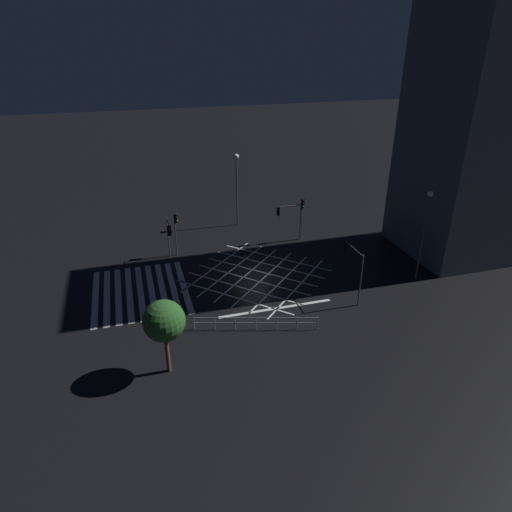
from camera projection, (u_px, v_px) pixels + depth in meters
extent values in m
plane|color=black|center=(256.00, 275.00, 40.59)|extent=(200.00, 200.00, 0.00)
cube|color=silver|center=(184.00, 286.00, 38.98)|extent=(9.18, 0.50, 0.01)
cube|color=silver|center=(173.00, 287.00, 38.75)|extent=(9.18, 0.50, 0.01)
cube|color=silver|center=(162.00, 289.00, 38.53)|extent=(9.18, 0.50, 0.01)
cube|color=silver|center=(151.00, 290.00, 38.30)|extent=(9.18, 0.50, 0.01)
cube|color=silver|center=(140.00, 292.00, 38.08)|extent=(9.18, 0.50, 0.01)
cube|color=silver|center=(129.00, 293.00, 37.85)|extent=(9.18, 0.50, 0.01)
cube|color=silver|center=(118.00, 295.00, 37.63)|extent=(9.18, 0.50, 0.01)
cube|color=silver|center=(107.00, 296.00, 37.40)|extent=(9.18, 0.50, 0.01)
cube|color=silver|center=(95.00, 298.00, 37.18)|extent=(9.18, 0.50, 0.01)
cube|color=silver|center=(232.00, 296.00, 37.39)|extent=(8.03, 8.03, 0.01)
cube|color=silver|center=(218.00, 265.00, 42.35)|extent=(8.03, 8.03, 0.01)
cube|color=silver|center=(242.00, 288.00, 38.67)|extent=(8.03, 8.03, 0.01)
cube|color=silver|center=(233.00, 269.00, 41.65)|extent=(8.03, 8.03, 0.01)
cube|color=silver|center=(252.00, 279.00, 39.95)|extent=(8.03, 8.03, 0.01)
cube|color=silver|center=(248.00, 273.00, 40.94)|extent=(8.03, 8.03, 0.01)
cube|color=silver|center=(260.00, 272.00, 41.23)|extent=(8.03, 8.03, 0.01)
cube|color=silver|center=(264.00, 278.00, 40.24)|extent=(8.03, 8.03, 0.01)
cube|color=silver|center=(269.00, 264.00, 42.51)|extent=(8.03, 8.03, 0.01)
cube|color=silver|center=(281.00, 282.00, 39.53)|extent=(8.03, 8.03, 0.01)
cube|color=silver|center=(276.00, 258.00, 43.79)|extent=(8.03, 8.03, 0.01)
cube|color=silver|center=(298.00, 287.00, 38.82)|extent=(8.03, 8.03, 0.01)
cube|color=silver|center=(276.00, 308.00, 35.77)|extent=(0.30, 9.18, 0.01)
cube|color=beige|center=(486.00, 205.00, 51.11)|extent=(0.06, 1.40, 1.80)
cube|color=black|center=(458.00, 208.00, 50.19)|extent=(0.06, 1.40, 1.80)
cube|color=beige|center=(429.00, 212.00, 49.26)|extent=(0.06, 1.40, 1.80)
cube|color=beige|center=(399.00, 215.00, 48.34)|extent=(0.06, 1.40, 1.80)
cube|color=beige|center=(493.00, 176.00, 49.64)|extent=(0.06, 1.40, 1.80)
cube|color=black|center=(464.00, 179.00, 48.72)|extent=(0.06, 1.40, 1.80)
cube|color=black|center=(434.00, 182.00, 47.79)|extent=(0.06, 1.40, 1.80)
cube|color=beige|center=(403.00, 185.00, 46.87)|extent=(0.06, 1.40, 1.80)
cube|color=black|center=(500.00, 146.00, 48.17)|extent=(0.06, 1.40, 1.80)
cube|color=black|center=(471.00, 148.00, 47.25)|extent=(0.06, 1.40, 1.80)
cube|color=beige|center=(440.00, 151.00, 46.32)|extent=(0.06, 1.40, 1.80)
cube|color=beige|center=(408.00, 153.00, 45.40)|extent=(0.06, 1.40, 1.80)
cube|color=black|center=(508.00, 114.00, 46.70)|extent=(0.06, 1.40, 1.80)
cube|color=black|center=(478.00, 115.00, 45.78)|extent=(0.06, 1.40, 1.80)
cube|color=black|center=(446.00, 117.00, 44.85)|extent=(0.06, 1.40, 1.80)
cube|color=beige|center=(413.00, 119.00, 43.93)|extent=(0.06, 1.40, 1.80)
cube|color=black|center=(485.00, 80.00, 44.31)|extent=(0.06, 1.40, 1.80)
cube|color=beige|center=(453.00, 81.00, 43.39)|extent=(0.06, 1.40, 1.80)
cube|color=black|center=(419.00, 82.00, 42.46)|extent=(0.06, 1.40, 1.80)
cube|color=beige|center=(493.00, 43.00, 42.84)|extent=(0.06, 1.40, 1.80)
cube|color=black|center=(460.00, 43.00, 41.92)|extent=(0.06, 1.40, 1.80)
cube|color=black|center=(425.00, 43.00, 40.99)|extent=(0.06, 1.40, 1.80)
cube|color=black|center=(501.00, 2.00, 41.37)|extent=(0.06, 1.40, 1.80)
cube|color=beige|center=(467.00, 2.00, 40.45)|extent=(0.06, 1.40, 1.80)
cube|color=black|center=(431.00, 1.00, 39.52)|extent=(0.06, 1.40, 1.80)
cylinder|color=#424244|center=(168.00, 237.00, 43.05)|extent=(0.11, 0.11, 4.13)
cylinder|color=#424244|center=(168.00, 222.00, 41.32)|extent=(2.05, 0.09, 0.09)
cube|color=black|center=(169.00, 231.00, 40.63)|extent=(0.16, 0.28, 0.90)
sphere|color=red|center=(169.00, 228.00, 40.40)|extent=(0.18, 0.18, 0.18)
sphere|color=black|center=(170.00, 232.00, 40.54)|extent=(0.18, 0.18, 0.18)
sphere|color=black|center=(170.00, 235.00, 40.67)|extent=(0.18, 0.18, 0.18)
cube|color=black|center=(169.00, 231.00, 40.71)|extent=(0.02, 0.36, 0.98)
cylinder|color=#424244|center=(300.00, 222.00, 46.70)|extent=(0.11, 0.11, 3.98)
cylinder|color=#424244|center=(290.00, 206.00, 45.58)|extent=(0.09, 2.44, 0.09)
cube|color=black|center=(278.00, 211.00, 45.48)|extent=(0.28, 0.16, 0.90)
sphere|color=black|center=(277.00, 209.00, 45.32)|extent=(0.18, 0.18, 0.18)
sphere|color=black|center=(277.00, 211.00, 45.45)|extent=(0.18, 0.18, 0.18)
sphere|color=green|center=(277.00, 214.00, 45.58)|extent=(0.18, 0.18, 0.18)
cube|color=black|center=(279.00, 211.00, 45.50)|extent=(0.36, 0.02, 0.98)
cylinder|color=#424244|center=(361.00, 281.00, 35.23)|extent=(0.11, 0.11, 4.43)
cylinder|color=#424244|center=(354.00, 249.00, 35.59)|extent=(2.96, 0.09, 0.09)
cube|color=black|center=(345.00, 246.00, 37.06)|extent=(0.16, 0.28, 0.90)
sphere|color=red|center=(345.00, 242.00, 37.02)|extent=(0.18, 0.18, 0.18)
sphere|color=black|center=(345.00, 246.00, 37.16)|extent=(0.18, 0.18, 0.18)
sphere|color=black|center=(344.00, 249.00, 37.29)|extent=(0.18, 0.18, 0.18)
cube|color=black|center=(346.00, 247.00, 36.98)|extent=(0.02, 0.36, 0.98)
cylinder|color=#424244|center=(176.00, 235.00, 43.37)|extent=(0.11, 0.11, 4.31)
cube|color=black|center=(176.00, 218.00, 42.67)|extent=(0.28, 0.16, 0.90)
sphere|color=black|center=(177.00, 215.00, 42.57)|extent=(0.18, 0.18, 0.18)
sphere|color=black|center=(177.00, 218.00, 42.70)|extent=(0.18, 0.18, 0.18)
sphere|color=green|center=(177.00, 221.00, 42.83)|extent=(0.18, 0.18, 0.18)
cube|color=black|center=(175.00, 218.00, 42.65)|extent=(0.36, 0.02, 0.98)
cylinder|color=#424244|center=(302.00, 219.00, 46.69)|extent=(0.11, 0.11, 4.49)
cube|color=black|center=(303.00, 203.00, 45.80)|extent=(0.16, 0.28, 0.90)
sphere|color=black|center=(304.00, 201.00, 45.57)|extent=(0.18, 0.18, 0.18)
sphere|color=black|center=(303.00, 204.00, 45.71)|extent=(0.18, 0.18, 0.18)
sphere|color=green|center=(303.00, 207.00, 45.84)|extent=(0.18, 0.18, 0.18)
cube|color=black|center=(303.00, 203.00, 45.88)|extent=(0.02, 0.36, 0.98)
cylinder|color=#424244|center=(422.00, 239.00, 38.41)|extent=(0.14, 0.14, 7.66)
sphere|color=white|center=(430.00, 194.00, 36.64)|extent=(0.51, 0.51, 0.51)
cylinder|color=#424244|center=(237.00, 193.00, 49.54)|extent=(0.14, 0.14, 7.55)
sphere|color=white|center=(236.00, 157.00, 47.79)|extent=(0.57, 0.57, 0.57)
cylinder|color=brown|center=(167.00, 353.00, 28.59)|extent=(0.27, 0.27, 2.85)
sphere|color=#285B23|center=(164.00, 321.00, 27.52)|extent=(2.62, 2.62, 2.62)
cylinder|color=#9EA0A5|center=(194.00, 323.00, 33.07)|extent=(0.05, 0.05, 1.05)
cylinder|color=#9EA0A5|center=(215.00, 323.00, 33.07)|extent=(0.05, 0.05, 1.05)
cylinder|color=#9EA0A5|center=(235.00, 323.00, 33.07)|extent=(0.05, 0.05, 1.05)
cylinder|color=#9EA0A5|center=(256.00, 323.00, 33.07)|extent=(0.05, 0.05, 1.05)
cylinder|color=#9EA0A5|center=(277.00, 323.00, 33.07)|extent=(0.05, 0.05, 1.05)
cylinder|color=#9EA0A5|center=(297.00, 323.00, 33.07)|extent=(0.05, 0.05, 1.05)
cylinder|color=#9EA0A5|center=(318.00, 323.00, 33.07)|extent=(0.05, 0.05, 1.05)
cylinder|color=#9EA0A5|center=(256.00, 318.00, 32.85)|extent=(2.54, 8.66, 0.04)
cylinder|color=#9EA0A5|center=(256.00, 322.00, 33.04)|extent=(2.54, 8.66, 0.04)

